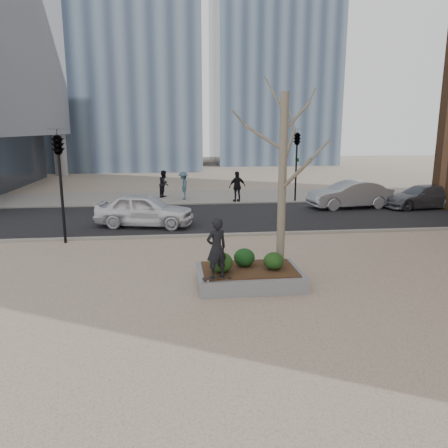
{
  "coord_description": "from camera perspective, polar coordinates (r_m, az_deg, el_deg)",
  "views": [
    {
      "loc": [
        -1.13,
        -12.0,
        4.48
      ],
      "look_at": [
        0.5,
        2.0,
        1.4
      ],
      "focal_mm": 35.0,
      "sensor_mm": 36.0,
      "label": 1
    }
  ],
  "objects": [
    {
      "name": "traffic_light_near",
      "position": [
        18.27,
        -20.49,
        4.54
      ],
      "size": [
        0.6,
        2.48,
        4.5
      ],
      "primitive_type": null,
      "color": "black",
      "rests_on": "ground"
    },
    {
      "name": "pedestrian_a",
      "position": [
        29.36,
        -7.81,
        5.23
      ],
      "size": [
        0.93,
        1.04,
        1.78
      ],
      "primitive_type": "imported",
      "rotation": [
        0.0,
        0.0,
        1.22
      ],
      "color": "black",
      "rests_on": "far_sidewalk"
    },
    {
      "name": "traffic_light_far",
      "position": [
        27.76,
        9.41,
        7.55
      ],
      "size": [
        0.6,
        2.48,
        4.5
      ],
      "primitive_type": null,
      "color": "black",
      "rests_on": "ground"
    },
    {
      "name": "planter",
      "position": [
        12.91,
        3.26,
        -6.94
      ],
      "size": [
        3.0,
        2.0,
        0.45
      ],
      "primitive_type": "cube",
      "color": "gray",
      "rests_on": "ground"
    },
    {
      "name": "car_third",
      "position": [
        27.5,
        24.36,
        3.27
      ],
      "size": [
        4.64,
        2.21,
        1.31
      ],
      "primitive_type": "imported",
      "rotation": [
        0.0,
        0.0,
        4.8
      ],
      "color": "slate",
      "rests_on": "street"
    },
    {
      "name": "street",
      "position": [
        22.48,
        -3.63,
        0.83
      ],
      "size": [
        60.0,
        8.0,
        0.02
      ],
      "primitive_type": "cube",
      "color": "black",
      "rests_on": "ground"
    },
    {
      "name": "shrub_middle",
      "position": [
        12.97,
        2.67,
        -4.38
      ],
      "size": [
        0.63,
        0.63,
        0.53
      ],
      "primitive_type": "ellipsoid",
      "color": "#113615",
      "rests_on": "planter_mulch"
    },
    {
      "name": "pedestrian_b",
      "position": [
        28.28,
        -5.33,
        5.03
      ],
      "size": [
        0.69,
        1.17,
        1.79
      ],
      "primitive_type": "imported",
      "rotation": [
        0.0,
        0.0,
        4.69
      ],
      "color": "#426377",
      "rests_on": "far_sidewalk"
    },
    {
      "name": "far_sidewalk",
      "position": [
        29.36,
        -4.37,
        3.53
      ],
      "size": [
        60.0,
        6.0,
        0.02
      ],
      "primitive_type": "cube",
      "color": "gray",
      "rests_on": "ground"
    },
    {
      "name": "planter_mulch",
      "position": [
        12.83,
        3.27,
        -5.9
      ],
      "size": [
        2.7,
        1.7,
        0.04
      ],
      "primitive_type": "cube",
      "color": "#382314",
      "rests_on": "planter"
    },
    {
      "name": "police_car",
      "position": [
        20.65,
        -10.34,
        1.83
      ],
      "size": [
        4.83,
        2.81,
        1.55
      ],
      "primitive_type": "imported",
      "rotation": [
        0.0,
        0.0,
        1.34
      ],
      "color": "white",
      "rests_on": "street"
    },
    {
      "name": "shrub_right",
      "position": [
        12.75,
        6.5,
        -4.81
      ],
      "size": [
        0.59,
        0.59,
        0.5
      ],
      "primitive_type": "ellipsoid",
      "color": "#113512",
      "rests_on": "planter_mulch"
    },
    {
      "name": "pedestrian_c",
      "position": [
        27.27,
        1.75,
        4.92
      ],
      "size": [
        1.19,
        0.76,
        1.89
      ],
      "primitive_type": "imported",
      "rotation": [
        0.0,
        0.0,
        3.43
      ],
      "color": "black",
      "rests_on": "far_sidewalk"
    },
    {
      "name": "car_silver",
      "position": [
        26.12,
        16.1,
        3.73
      ],
      "size": [
        4.86,
        2.13,
        1.55
      ],
      "primitive_type": "imported",
      "rotation": [
        0.0,
        0.0,
        4.82
      ],
      "color": "#A9ACB1",
      "rests_on": "street"
    },
    {
      "name": "ground",
      "position": [
        12.86,
        -1.19,
        -8.06
      ],
      "size": [
        120.0,
        120.0,
        0.0
      ],
      "primitive_type": "plane",
      "color": "tan",
      "rests_on": "ground"
    },
    {
      "name": "skateboarder",
      "position": [
        11.7,
        -0.99,
        -3.19
      ],
      "size": [
        0.71,
        0.6,
        1.65
      ],
      "primitive_type": "imported",
      "rotation": [
        0.0,
        0.0,
        3.55
      ],
      "color": "black",
      "rests_on": "skateboard"
    },
    {
      "name": "shrub_left",
      "position": [
        12.4,
        -0.41,
        -5.03
      ],
      "size": [
        0.68,
        0.68,
        0.58
      ],
      "primitive_type": "ellipsoid",
      "color": "#153F14",
      "rests_on": "planter_mulch"
    },
    {
      "name": "sycamore_tree",
      "position": [
        12.71,
        7.72,
        9.11
      ],
      "size": [
        2.8,
        2.8,
        6.6
      ],
      "primitive_type": null,
      "color": "gray",
      "rests_on": "planter_mulch"
    },
    {
      "name": "skateboard",
      "position": [
        11.96,
        -0.97,
        -7.17
      ],
      "size": [
        0.8,
        0.34,
        0.08
      ],
      "primitive_type": null,
      "rotation": [
        0.0,
        0.0,
        0.18
      ],
      "color": "black",
      "rests_on": "planter"
    }
  ]
}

